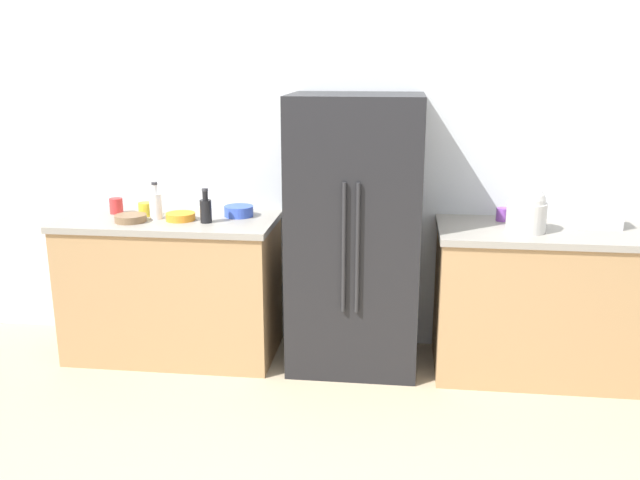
{
  "coord_description": "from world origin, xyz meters",
  "views": [
    {
      "loc": [
        0.44,
        -2.64,
        1.93
      ],
      "look_at": [
        0.06,
        0.43,
        1.09
      ],
      "focal_mm": 37.72,
      "sensor_mm": 36.0,
      "label": 1
    }
  ],
  "objects_px": {
    "refrigerator": "(355,234)",
    "toaster": "(598,214)",
    "rice_cooker": "(527,210)",
    "cup_a": "(502,214)",
    "bottle_b": "(206,209)",
    "bowl_a": "(239,211)",
    "bottle_a": "(156,205)",
    "cup_b": "(116,206)",
    "bowl_c": "(131,218)",
    "bowl_b": "(181,217)",
    "cup_c": "(146,209)"
  },
  "relations": [
    {
      "from": "refrigerator",
      "to": "toaster",
      "type": "relative_size",
      "value": 6.7
    },
    {
      "from": "rice_cooker",
      "to": "cup_a",
      "type": "bearing_deg",
      "value": 111.02
    },
    {
      "from": "bottle_b",
      "to": "bowl_a",
      "type": "bearing_deg",
      "value": 50.19
    },
    {
      "from": "bottle_a",
      "to": "bottle_b",
      "type": "xyz_separation_m",
      "value": [
        0.35,
        -0.06,
        -0.01
      ]
    },
    {
      "from": "bottle_a",
      "to": "cup_a",
      "type": "distance_m",
      "value": 2.21
    },
    {
      "from": "cup_b",
      "to": "bowl_a",
      "type": "relative_size",
      "value": 0.54
    },
    {
      "from": "bottle_a",
      "to": "cup_b",
      "type": "height_order",
      "value": "bottle_a"
    },
    {
      "from": "bottle_b",
      "to": "bowl_c",
      "type": "bearing_deg",
      "value": -175.56
    },
    {
      "from": "bowl_b",
      "to": "bottle_a",
      "type": "bearing_deg",
      "value": 172.97
    },
    {
      "from": "bottle_a",
      "to": "cup_c",
      "type": "xyz_separation_m",
      "value": [
        -0.1,
        0.08,
        -0.05
      ]
    },
    {
      "from": "cup_a",
      "to": "cup_b",
      "type": "bearing_deg",
      "value": -177.87
    },
    {
      "from": "refrigerator",
      "to": "bottle_b",
      "type": "bearing_deg",
      "value": -174.59
    },
    {
      "from": "refrigerator",
      "to": "cup_b",
      "type": "relative_size",
      "value": 16.99
    },
    {
      "from": "rice_cooker",
      "to": "toaster",
      "type": "bearing_deg",
      "value": 19.04
    },
    {
      "from": "refrigerator",
      "to": "bottle_a",
      "type": "relative_size",
      "value": 7.27
    },
    {
      "from": "refrigerator",
      "to": "rice_cooker",
      "type": "relative_size",
      "value": 6.15
    },
    {
      "from": "toaster",
      "to": "bowl_b",
      "type": "distance_m",
      "value": 2.59
    },
    {
      "from": "refrigerator",
      "to": "toaster",
      "type": "bearing_deg",
      "value": 3.21
    },
    {
      "from": "bowl_c",
      "to": "cup_a",
      "type": "bearing_deg",
      "value": 7.57
    },
    {
      "from": "cup_a",
      "to": "cup_b",
      "type": "height_order",
      "value": "cup_b"
    },
    {
      "from": "refrigerator",
      "to": "bowl_a",
      "type": "relative_size",
      "value": 9.16
    },
    {
      "from": "bottle_a",
      "to": "bowl_b",
      "type": "bearing_deg",
      "value": -7.03
    },
    {
      "from": "bowl_c",
      "to": "toaster",
      "type": "bearing_deg",
      "value": 4.12
    },
    {
      "from": "rice_cooker",
      "to": "cup_b",
      "type": "height_order",
      "value": "rice_cooker"
    },
    {
      "from": "bottle_b",
      "to": "cup_c",
      "type": "height_order",
      "value": "bottle_b"
    },
    {
      "from": "refrigerator",
      "to": "cup_c",
      "type": "distance_m",
      "value": 1.38
    },
    {
      "from": "bottle_a",
      "to": "cup_a",
      "type": "relative_size",
      "value": 2.88
    },
    {
      "from": "toaster",
      "to": "bottle_a",
      "type": "relative_size",
      "value": 1.09
    },
    {
      "from": "cup_b",
      "to": "bowl_c",
      "type": "bearing_deg",
      "value": -49.37
    },
    {
      "from": "cup_b",
      "to": "bowl_b",
      "type": "xyz_separation_m",
      "value": [
        0.48,
        -0.14,
        -0.03
      ]
    },
    {
      "from": "cup_c",
      "to": "refrigerator",
      "type": "bearing_deg",
      "value": -2.16
    },
    {
      "from": "cup_c",
      "to": "bowl_b",
      "type": "bearing_deg",
      "value": -20.2
    },
    {
      "from": "bottle_b",
      "to": "bowl_a",
      "type": "xyz_separation_m",
      "value": [
        0.16,
        0.19,
        -0.05
      ]
    },
    {
      "from": "bowl_c",
      "to": "cup_b",
      "type": "bearing_deg",
      "value": 130.63
    },
    {
      "from": "toaster",
      "to": "rice_cooker",
      "type": "distance_m",
      "value": 0.48
    },
    {
      "from": "cup_b",
      "to": "bowl_c",
      "type": "relative_size",
      "value": 0.52
    },
    {
      "from": "bottle_b",
      "to": "cup_b",
      "type": "xyz_separation_m",
      "value": [
        -0.66,
        0.18,
        -0.03
      ]
    },
    {
      "from": "toaster",
      "to": "cup_c",
      "type": "xyz_separation_m",
      "value": [
        -2.85,
        -0.03,
        -0.04
      ]
    },
    {
      "from": "cup_a",
      "to": "bowl_a",
      "type": "bearing_deg",
      "value": -177.37
    },
    {
      "from": "refrigerator",
      "to": "bottle_a",
      "type": "distance_m",
      "value": 1.29
    },
    {
      "from": "rice_cooker",
      "to": "bottle_a",
      "type": "xyz_separation_m",
      "value": [
        -2.3,
        0.05,
        -0.04
      ]
    },
    {
      "from": "cup_c",
      "to": "bowl_c",
      "type": "height_order",
      "value": "cup_c"
    },
    {
      "from": "cup_b",
      "to": "bowl_a",
      "type": "height_order",
      "value": "cup_b"
    },
    {
      "from": "refrigerator",
      "to": "toaster",
      "type": "xyz_separation_m",
      "value": [
        1.48,
        0.08,
        0.15
      ]
    },
    {
      "from": "cup_c",
      "to": "bowl_a",
      "type": "relative_size",
      "value": 0.51
    },
    {
      "from": "cup_c",
      "to": "bowl_c",
      "type": "xyz_separation_m",
      "value": [
        -0.03,
        -0.18,
        -0.02
      ]
    },
    {
      "from": "bottle_b",
      "to": "cup_a",
      "type": "distance_m",
      "value": 1.87
    },
    {
      "from": "rice_cooker",
      "to": "bottle_a",
      "type": "bearing_deg",
      "value": 178.79
    },
    {
      "from": "rice_cooker",
      "to": "bottle_b",
      "type": "xyz_separation_m",
      "value": [
        -1.95,
        -0.01,
        -0.05
      ]
    },
    {
      "from": "bowl_a",
      "to": "bowl_b",
      "type": "distance_m",
      "value": 0.37
    }
  ]
}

